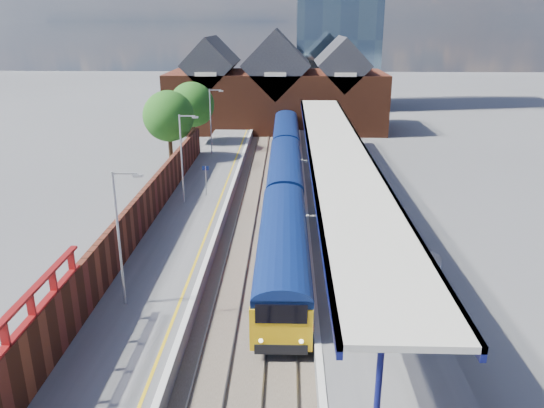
{
  "coord_description": "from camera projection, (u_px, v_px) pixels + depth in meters",
  "views": [
    {
      "loc": [
        1.72,
        -17.67,
        14.64
      ],
      "look_at": [
        0.65,
        17.2,
        2.6
      ],
      "focal_mm": 35.0,
      "sensor_mm": 36.0,
      "label": 1
    }
  ],
  "objects": [
    {
      "name": "ground",
      "position": [
        269.0,
        186.0,
        49.86
      ],
      "size": [
        240.0,
        240.0,
        0.0
      ],
      "primitive_type": "plane",
      "color": "#5B5B5E",
      "rests_on": "ground"
    },
    {
      "name": "coping_left",
      "position": [
        223.0,
        211.0,
        40.17
      ],
      "size": [
        0.3,
        76.0,
        0.05
      ],
      "primitive_type": "cube",
      "color": "silver",
      "rests_on": "left_platform"
    },
    {
      "name": "tree_near",
      "position": [
        170.0,
        118.0,
        54.0
      ],
      "size": [
        5.2,
        5.2,
        8.1
      ],
      "color": "#382314",
      "rests_on": "ground"
    },
    {
      "name": "platform_sign",
      "position": [
        206.0,
        175.0,
        43.46
      ],
      "size": [
        0.55,
        0.08,
        2.5
      ],
      "color": "#A5A8AA",
      "rests_on": "left_platform"
    },
    {
      "name": "parked_car_silver",
      "position": [
        403.0,
        256.0,
        30.84
      ],
      "size": [
        4.6,
        2.74,
        1.43
      ],
      "primitive_type": "imported",
      "rotation": [
        0.0,
        0.0,
        1.27
      ],
      "color": "silver",
      "rests_on": "right_platform"
    },
    {
      "name": "lamp_post_c",
      "position": [
        183.0,
        154.0,
        40.86
      ],
      "size": [
        1.48,
        0.18,
        7.0
      ],
      "color": "#A5A8AA",
      "rests_on": "left_platform"
    },
    {
      "name": "tree_far",
      "position": [
        193.0,
        106.0,
        61.53
      ],
      "size": [
        5.2,
        5.2,
        8.1
      ],
      "color": "#382314",
      "rests_on": "ground"
    },
    {
      "name": "parked_car_blue",
      "position": [
        377.0,
        222.0,
        36.18
      ],
      "size": [
        5.08,
        3.37,
        1.3
      ],
      "primitive_type": "imported",
      "rotation": [
        0.0,
        0.0,
        1.86
      ],
      "color": "navy",
      "rests_on": "right_platform"
    },
    {
      "name": "canopy",
      "position": [
        337.0,
        152.0,
        40.39
      ],
      "size": [
        4.5,
        52.0,
        4.48
      ],
      "color": "#0D1251",
      "rests_on": "right_platform"
    },
    {
      "name": "train",
      "position": [
        286.0,
        151.0,
        54.28
      ],
      "size": [
        2.89,
        65.91,
        3.45
      ],
      "color": "navy",
      "rests_on": "ground"
    },
    {
      "name": "lamp_post_d",
      "position": [
        212.0,
        118.0,
        55.98
      ],
      "size": [
        1.48,
        0.18,
        7.0
      ],
      "color": "#A5A8AA",
      "rests_on": "left_platform"
    },
    {
      "name": "parked_car_dark",
      "position": [
        353.0,
        215.0,
        37.58
      ],
      "size": [
        4.43,
        1.86,
        1.28
      ],
      "primitive_type": "imported",
      "rotation": [
        0.0,
        0.0,
        1.55
      ],
      "color": "black",
      "rests_on": "right_platform"
    },
    {
      "name": "ballast_bed",
      "position": [
        265.0,
        224.0,
        40.41
      ],
      "size": [
        6.0,
        76.0,
        0.06
      ],
      "primitive_type": "cube",
      "color": "#473D33",
      "rests_on": "ground"
    },
    {
      "name": "lamp_post_b",
      "position": [
        121.0,
        231.0,
        25.74
      ],
      "size": [
        1.48,
        0.18,
        7.0
      ],
      "color": "#A5A8AA",
      "rests_on": "left_platform"
    },
    {
      "name": "yellow_line",
      "position": [
        215.0,
        211.0,
        40.2
      ],
      "size": [
        0.14,
        76.0,
        0.01
      ],
      "primitive_type": "cube",
      "color": "yellow",
      "rests_on": "left_platform"
    },
    {
      "name": "left_platform",
      "position": [
        193.0,
        217.0,
        40.41
      ],
      "size": [
        5.0,
        76.0,
        1.0
      ],
      "primitive_type": "cube",
      "color": "#565659",
      "rests_on": "ground"
    },
    {
      "name": "brick_wall",
      "position": [
        133.0,
        224.0,
        33.75
      ],
      "size": [
        0.35,
        50.0,
        3.86
      ],
      "color": "#5B2918",
      "rests_on": "left_platform"
    },
    {
      "name": "rails",
      "position": [
        265.0,
        223.0,
        40.38
      ],
      "size": [
        4.51,
        76.0,
        0.14
      ],
      "color": "slate",
      "rests_on": "ground"
    },
    {
      "name": "station_building",
      "position": [
        276.0,
        90.0,
        74.54
      ],
      "size": [
        30.0,
        12.12,
        13.78
      ],
      "color": "#5B2918",
      "rests_on": "ground"
    },
    {
      "name": "right_platform",
      "position": [
        344.0,
        219.0,
        40.08
      ],
      "size": [
        6.0,
        76.0,
        1.0
      ],
      "primitive_type": "cube",
      "color": "#565659",
      "rests_on": "ground"
    },
    {
      "name": "coping_right",
      "position": [
        306.0,
        212.0,
        39.99
      ],
      "size": [
        0.3,
        76.0,
        0.05
      ],
      "primitive_type": "cube",
      "color": "silver",
      "rests_on": "right_platform"
    }
  ]
}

